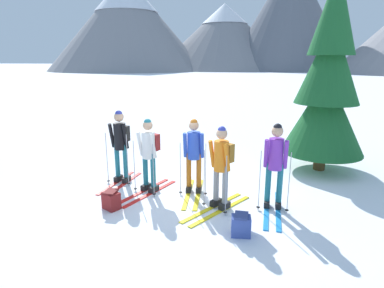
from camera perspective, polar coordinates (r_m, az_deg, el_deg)
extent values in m
plane|color=white|center=(7.16, -1.68, -8.80)|extent=(400.00, 400.00, 0.00)
cube|color=red|center=(7.86, -11.83, -6.84)|extent=(0.26, 1.57, 0.02)
cube|color=red|center=(7.97, -13.21, -6.62)|extent=(0.26, 1.57, 0.02)
cube|color=black|center=(7.92, -11.50, -6.13)|extent=(0.14, 0.27, 0.12)
cylinder|color=#1E6B7A|center=(7.77, -11.67, -3.01)|extent=(0.11, 0.11, 0.82)
cube|color=black|center=(8.02, -12.87, -5.92)|extent=(0.14, 0.27, 0.12)
cylinder|color=#1E6B7A|center=(7.88, -13.06, -2.84)|extent=(0.11, 0.11, 0.82)
cylinder|color=black|center=(7.67, -12.61, 1.35)|extent=(0.28, 0.28, 0.62)
sphere|color=tan|center=(7.58, -12.80, 4.69)|extent=(0.22, 0.22, 0.22)
sphere|color=#2D389E|center=(7.57, -12.83, 5.19)|extent=(0.17, 0.17, 0.17)
cylinder|color=black|center=(7.52, -11.67, 1.28)|extent=(0.10, 0.21, 0.59)
cylinder|color=black|center=(7.71, -14.00, 1.47)|extent=(0.10, 0.21, 0.59)
cylinder|color=#A5A5AD|center=(7.52, -11.32, -2.91)|extent=(0.02, 0.02, 1.23)
cylinder|color=black|center=(7.70, -11.11, -6.86)|extent=(0.07, 0.07, 0.01)
cylinder|color=#A5A5AD|center=(7.79, -14.78, -2.49)|extent=(0.02, 0.02, 1.23)
cylinder|color=black|center=(7.97, -14.52, -6.32)|extent=(0.07, 0.07, 0.01)
cube|color=black|center=(7.80, -11.99, 1.85)|extent=(0.28, 0.19, 0.36)
cube|color=red|center=(7.22, -7.27, -8.62)|extent=(0.70, 1.65, 0.02)
cube|color=red|center=(7.36, -8.60, -8.23)|extent=(0.70, 1.65, 0.02)
cube|color=black|center=(7.27, -6.78, -7.86)|extent=(0.20, 0.28, 0.12)
cylinder|color=#1E6B7A|center=(7.11, -6.88, -4.66)|extent=(0.11, 0.11, 0.78)
cube|color=black|center=(7.40, -8.10, -7.48)|extent=(0.20, 0.28, 0.12)
cylinder|color=#1E6B7A|center=(7.25, -8.23, -4.34)|extent=(0.11, 0.11, 0.78)
cylinder|color=white|center=(7.02, -7.71, -0.16)|extent=(0.28, 0.28, 0.58)
sphere|color=tan|center=(6.92, -7.84, 3.28)|extent=(0.21, 0.21, 0.21)
sphere|color=#1E6B7A|center=(6.91, -7.85, 3.79)|extent=(0.16, 0.16, 0.16)
cylinder|color=white|center=(6.86, -6.90, -0.35)|extent=(0.14, 0.21, 0.56)
cylinder|color=white|center=(7.08, -9.14, 0.07)|extent=(0.14, 0.21, 0.56)
cylinder|color=#A5A5AD|center=(6.86, -6.83, -4.74)|extent=(0.02, 0.02, 1.17)
cylinder|color=black|center=(7.05, -6.70, -8.76)|extent=(0.07, 0.07, 0.01)
cylinder|color=#A5A5AD|center=(7.20, -10.15, -3.92)|extent=(0.02, 0.02, 1.17)
cylinder|color=black|center=(7.38, -9.97, -7.78)|extent=(0.07, 0.07, 0.01)
cube|color=maroon|center=(7.13, -6.84, 0.36)|extent=(0.30, 0.24, 0.36)
cube|color=yellow|center=(7.14, 1.12, -8.78)|extent=(0.26, 1.65, 0.02)
cube|color=yellow|center=(7.16, -0.65, -8.71)|extent=(0.26, 1.65, 0.02)
cube|color=black|center=(7.20, 1.20, -7.96)|extent=(0.14, 0.27, 0.12)
cylinder|color=#B76019|center=(7.05, 1.21, -4.72)|extent=(0.11, 0.11, 0.78)
cube|color=black|center=(7.23, -0.56, -7.88)|extent=(0.14, 0.27, 0.12)
cylinder|color=#B76019|center=(7.07, -0.57, -4.65)|extent=(0.11, 0.11, 0.78)
cylinder|color=blue|center=(6.89, 0.33, -0.24)|extent=(0.28, 0.28, 0.59)
sphere|color=tan|center=(6.79, 0.33, 3.28)|extent=(0.21, 0.21, 0.21)
sphere|color=#B76019|center=(6.78, 0.34, 3.80)|extent=(0.16, 0.16, 0.16)
cylinder|color=blue|center=(6.82, 1.78, -0.28)|extent=(0.10, 0.20, 0.56)
cylinder|color=blue|center=(6.85, -1.22, -0.20)|extent=(0.10, 0.20, 0.56)
cylinder|color=#A5A5AD|center=(6.84, 2.42, -4.66)|extent=(0.02, 0.02, 1.18)
cylinder|color=black|center=(7.04, 2.38, -8.72)|extent=(0.07, 0.07, 0.01)
cylinder|color=#A5A5AD|center=(6.90, -2.07, -4.50)|extent=(0.02, 0.02, 1.18)
cylinder|color=black|center=(7.09, -2.03, -8.53)|extent=(0.07, 0.07, 0.01)
cube|color=#99661E|center=(7.05, 0.47, 0.34)|extent=(0.28, 0.19, 0.36)
cube|color=yellow|center=(6.43, 5.18, -11.63)|extent=(1.01, 1.57, 0.02)
cube|color=yellow|center=(6.55, 3.65, -11.06)|extent=(1.01, 1.57, 0.02)
cube|color=black|center=(6.47, 5.76, -10.78)|extent=(0.23, 0.28, 0.12)
cylinder|color=gray|center=(6.30, 5.86, -7.23)|extent=(0.11, 0.11, 0.78)
cube|color=black|center=(6.59, 4.23, -10.23)|extent=(0.23, 0.28, 0.12)
cylinder|color=gray|center=(6.42, 4.30, -6.74)|extent=(0.11, 0.11, 0.78)
cylinder|color=orange|center=(6.17, 5.19, -2.09)|extent=(0.28, 0.28, 0.59)
sphere|color=tan|center=(6.06, 5.28, 1.83)|extent=(0.21, 0.21, 0.21)
sphere|color=#2D389E|center=(6.05, 5.30, 2.41)|extent=(0.16, 0.16, 0.16)
cylinder|color=orange|center=(6.02, 6.18, -2.40)|extent=(0.17, 0.21, 0.56)
cylinder|color=orange|center=(6.23, 3.56, -1.73)|extent=(0.17, 0.21, 0.56)
cylinder|color=#A5A5AD|center=(6.05, 6.02, -7.41)|extent=(0.02, 0.02, 1.18)
cylinder|color=black|center=(6.26, 5.89, -11.89)|extent=(0.07, 0.07, 0.01)
cylinder|color=#A5A5AD|center=(6.36, 2.16, -6.18)|extent=(0.02, 0.02, 1.18)
cylinder|color=black|center=(6.57, 2.12, -10.49)|extent=(0.07, 0.07, 0.01)
cube|color=#99661E|center=(6.29, 6.16, -1.50)|extent=(0.31, 0.27, 0.36)
cube|color=#1E84D1|center=(6.65, 14.94, -11.15)|extent=(0.13, 1.73, 0.02)
cube|color=#1E84D1|center=(6.65, 13.01, -11.05)|extent=(0.13, 1.73, 0.02)
cube|color=black|center=(6.71, 14.97, -10.25)|extent=(0.12, 0.26, 0.12)
cylinder|color=#1E6B7A|center=(6.54, 15.22, -6.72)|extent=(0.11, 0.11, 0.81)
cube|color=black|center=(6.71, 13.06, -10.14)|extent=(0.12, 0.26, 0.12)
cylinder|color=#1E6B7A|center=(6.54, 13.29, -6.61)|extent=(0.11, 0.11, 0.81)
cylinder|color=purple|center=(6.35, 14.58, -1.72)|extent=(0.28, 0.28, 0.61)
sphere|color=tan|center=(6.25, 14.85, 2.20)|extent=(0.22, 0.22, 0.22)
sphere|color=black|center=(6.23, 14.89, 2.79)|extent=(0.16, 0.16, 0.16)
cylinder|color=purple|center=(6.30, 16.24, -1.82)|extent=(0.08, 0.20, 0.58)
cylinder|color=purple|center=(6.29, 12.96, -1.63)|extent=(0.08, 0.20, 0.58)
cylinder|color=#A5A5AD|center=(6.35, 16.76, -6.69)|extent=(0.02, 0.02, 1.21)
cylinder|color=black|center=(6.57, 16.40, -11.13)|extent=(0.07, 0.07, 0.01)
cylinder|color=#A5A5AD|center=(6.34, 11.86, -6.41)|extent=(0.02, 0.02, 1.21)
cylinder|color=black|center=(6.55, 11.60, -10.87)|extent=(0.07, 0.07, 0.01)
cube|color=#384C99|center=(6.51, 14.59, -1.05)|extent=(0.26, 0.17, 0.36)
cylinder|color=#51381E|center=(9.19, 21.72, -1.32)|extent=(0.30, 0.30, 0.97)
cone|color=#195628|center=(8.98, 22.34, 4.95)|extent=(2.07, 2.07, 2.04)
cone|color=#195628|center=(8.88, 23.16, 13.16)|extent=(1.58, 1.58, 2.04)
cone|color=#195628|center=(8.95, 23.97, 20.71)|extent=(1.13, 1.13, 2.04)
cube|color=#384C99|center=(5.60, 8.63, -14.12)|extent=(0.34, 0.27, 0.34)
cube|color=navy|center=(5.51, 8.71, -12.39)|extent=(0.22, 0.28, 0.04)
cube|color=maroon|center=(6.62, -14.07, -9.70)|extent=(0.40, 0.36, 0.34)
cube|color=maroon|center=(6.55, -14.18, -8.18)|extent=(0.22, 0.28, 0.04)
cone|color=gray|center=(91.02, -11.36, 20.01)|extent=(41.08, 41.08, 23.40)
cone|color=gray|center=(95.79, 5.71, 18.27)|extent=(39.53, 39.53, 17.86)
cone|color=white|center=(96.38, 5.81, 21.94)|extent=(12.83, 12.83, 5.52)
cone|color=slate|center=(94.02, 16.89, 21.01)|extent=(32.76, 32.76, 28.27)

